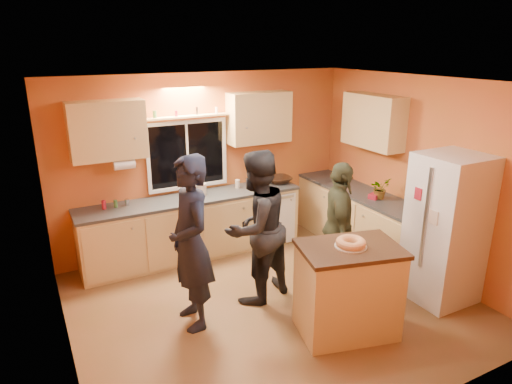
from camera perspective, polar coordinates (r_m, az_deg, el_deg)
ground at (r=5.65m, az=2.07°, el=-13.78°), size 4.50×4.50×0.00m
room_shell at (r=5.39m, az=1.20°, el=3.43°), size 4.54×4.04×2.61m
back_counter at (r=6.82m, az=-4.92°, el=-3.74°), size 4.23×0.62×0.90m
right_counter at (r=6.86m, az=14.30°, el=-4.13°), size 0.62×1.84×0.90m
refrigerator at (r=5.84m, az=22.67°, el=-4.29°), size 0.72×0.70×1.80m
island at (r=5.02m, az=11.37°, el=-11.83°), size 1.18×0.94×1.00m
bundt_pastry at (r=4.78m, az=11.77°, el=-6.23°), size 0.31×0.31×0.09m
person_left at (r=4.92m, az=-8.16°, el=-6.38°), size 0.48×0.71×1.93m
person_center at (r=5.36m, az=0.01°, el=-4.46°), size 1.07×0.95×1.85m
person_right at (r=5.75m, az=10.29°, el=-4.29°), size 0.83×1.03×1.64m
mixing_bowl at (r=7.14m, az=2.91°, el=1.55°), size 0.41×0.41×0.09m
utensil_crock at (r=6.59m, az=-6.82°, el=0.35°), size 0.14×0.14×0.17m
potted_plant at (r=6.61m, az=15.23°, el=0.46°), size 0.30×0.27×0.30m
red_box at (r=6.62m, az=14.59°, el=-0.50°), size 0.19×0.17×0.07m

